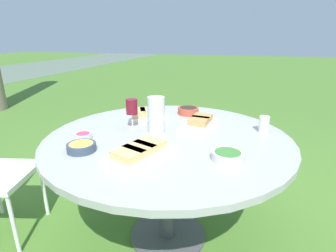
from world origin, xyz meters
TOP-DOWN VIEW (x-y plane):
  - ground_plane at (0.00, 0.00)m, footprint 40.00×40.00m
  - dining_table at (0.00, 0.00)m, footprint 1.48×1.48m
  - water_pitcher at (0.04, 0.09)m, footprint 0.12×0.11m
  - wine_glass at (0.07, 0.26)m, footprint 0.08×0.08m
  - platter_bread_main at (-0.33, 0.06)m, footprint 0.40×0.32m
  - platter_charcuterie at (0.23, -0.16)m, footprint 0.37×0.23m
  - platter_sandwich_side at (0.28, 0.26)m, footprint 0.29×0.34m
  - bowl_fries at (-0.35, 0.38)m, footprint 0.15×0.15m
  - bowl_salad at (-0.25, -0.37)m, footprint 0.16×0.16m
  - bowl_olives at (0.49, -0.02)m, footprint 0.16×0.16m
  - bowl_dip_red at (-0.21, 0.46)m, footprint 0.09×0.09m
  - cup_water_near at (0.22, -0.57)m, footprint 0.06×0.06m

SIDE VIEW (x-z plane):
  - ground_plane at x=0.00m, z-range 0.00..0.00m
  - dining_table at x=0.00m, z-range 0.29..1.04m
  - bowl_dip_red at x=-0.21m, z-range 0.76..0.80m
  - bowl_salad at x=-0.25m, z-range 0.76..0.80m
  - bowl_fries at x=-0.35m, z-range 0.76..0.80m
  - platter_charcuterie at x=0.23m, z-range 0.75..0.81m
  - platter_bread_main at x=-0.33m, z-range 0.75..0.81m
  - bowl_olives at x=0.49m, z-range 0.76..0.81m
  - platter_sandwich_side at x=0.28m, z-range 0.75..0.82m
  - cup_water_near at x=0.22m, z-range 0.75..0.86m
  - water_pitcher at x=0.04m, z-range 0.75..0.98m
  - wine_glass at x=0.07m, z-range 0.80..0.99m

